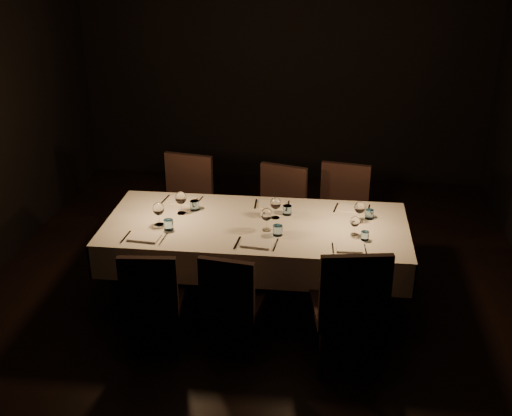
# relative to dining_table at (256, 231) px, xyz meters

# --- Properties ---
(room) EXTENTS (5.01, 6.01, 3.01)m
(room) POSITION_rel_dining_table_xyz_m (0.00, 0.00, 0.81)
(room) COLOR black
(room) RESTS_ON ground
(dining_table) EXTENTS (2.52, 1.12, 0.76)m
(dining_table) POSITION_rel_dining_table_xyz_m (0.00, 0.00, 0.00)
(dining_table) COLOR black
(dining_table) RESTS_ON ground
(chair_near_left) EXTENTS (0.46, 0.46, 0.89)m
(chair_near_left) POSITION_rel_dining_table_xyz_m (-0.69, -0.80, -0.19)
(chair_near_left) COLOR black
(chair_near_left) RESTS_ON ground
(place_setting_near_left) EXTENTS (0.36, 0.42, 0.20)m
(place_setting_near_left) POSITION_rel_dining_table_xyz_m (-0.79, -0.22, 0.15)
(place_setting_near_left) COLOR silver
(place_setting_near_left) RESTS_ON dining_table
(chair_near_center) EXTENTS (0.47, 0.47, 0.87)m
(chair_near_center) POSITION_rel_dining_table_xyz_m (-0.10, -0.75, -0.20)
(chair_near_center) COLOR black
(chair_near_center) RESTS_ON ground
(place_setting_near_center) EXTENTS (0.36, 0.42, 0.20)m
(place_setting_near_center) POSITION_rel_dining_table_xyz_m (0.11, -0.22, 0.15)
(place_setting_near_center) COLOR silver
(place_setting_near_center) RESTS_ON dining_table
(chair_near_right) EXTENTS (0.57, 0.57, 1.03)m
(chair_near_right) POSITION_rel_dining_table_xyz_m (0.77, -0.84, -0.13)
(chair_near_right) COLOR black
(chair_near_right) RESTS_ON ground
(place_setting_near_right) EXTENTS (0.29, 0.39, 0.16)m
(place_setting_near_right) POSITION_rel_dining_table_xyz_m (0.81, -0.22, 0.14)
(place_setting_near_right) COLOR silver
(place_setting_near_right) RESTS_ON dining_table
(chair_far_left) EXTENTS (0.56, 0.56, 1.01)m
(chair_far_left) POSITION_rel_dining_table_xyz_m (-0.79, 0.81, -0.14)
(chair_far_left) COLOR black
(chair_far_left) RESTS_ON ground
(place_setting_far_left) EXTENTS (0.37, 0.42, 0.20)m
(place_setting_far_left) POSITION_rel_dining_table_xyz_m (-0.65, 0.22, 0.15)
(place_setting_far_left) COLOR silver
(place_setting_far_left) RESTS_ON dining_table
(chair_far_center) EXTENTS (0.57, 0.57, 0.96)m
(chair_far_center) POSITION_rel_dining_table_xyz_m (0.13, 0.76, -0.16)
(chair_far_center) COLOR black
(chair_far_center) RESTS_ON ground
(place_setting_far_center) EXTENTS (0.34, 0.41, 0.19)m
(place_setting_far_center) POSITION_rel_dining_table_xyz_m (0.16, 0.22, 0.15)
(place_setting_far_center) COLOR silver
(place_setting_far_center) RESTS_ON dining_table
(chair_far_right) EXTENTS (0.54, 0.54, 0.97)m
(chair_far_right) POSITION_rel_dining_table_xyz_m (0.73, 0.82, -0.15)
(chair_far_right) COLOR black
(chair_far_right) RESTS_ON ground
(place_setting_far_right) EXTENTS (0.34, 0.40, 0.18)m
(place_setting_far_right) POSITION_rel_dining_table_xyz_m (0.86, 0.22, 0.15)
(place_setting_far_right) COLOR silver
(place_setting_far_right) RESTS_ON dining_table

